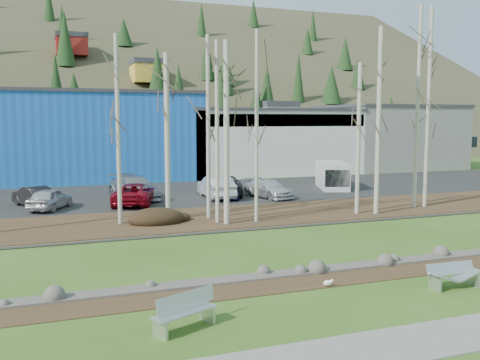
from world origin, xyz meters
name	(u,v)px	position (x,y,z in m)	size (l,w,h in m)	color
ground	(381,295)	(0.00, 0.00, 0.00)	(200.00, 200.00, 0.00)	#2D5316
footpath	(459,334)	(0.00, -3.50, 0.02)	(80.00, 2.00, 0.04)	slate
dirt_strip	(347,277)	(0.00, 2.10, 0.01)	(80.00, 1.80, 0.03)	#382616
near_bank_rocks	(333,270)	(0.00, 3.10, 0.00)	(80.00, 0.80, 0.50)	#47423D
river	(287,246)	(0.00, 7.20, 0.00)	(80.00, 8.00, 0.90)	#142131
far_bank_rocks	(253,229)	(0.00, 11.30, 0.00)	(80.00, 0.80, 0.46)	#47423D
far_bank	(233,217)	(0.00, 14.50, 0.07)	(80.00, 7.00, 0.15)	#382616
parking_lot	(187,193)	(0.00, 25.00, 0.07)	(80.00, 14.00, 0.14)	black
building_blue	(89,135)	(-6.00, 39.00, 4.16)	(20.40, 12.24, 8.30)	#1653B3
building_white	(262,141)	(12.00, 38.98, 3.41)	(18.36, 12.24, 6.80)	silver
building_grey	(387,137)	(28.00, 39.00, 3.66)	(14.28, 12.24, 7.30)	slate
hillside	(101,52)	(0.00, 84.00, 17.50)	(160.00, 72.00, 35.00)	#353321
bench_intact	(185,311)	(-6.73, -0.53, 0.49)	(2.01, 1.30, 0.97)	silver
bench_damaged	(453,275)	(2.73, -0.20, 0.42)	(1.89, 0.69, 0.83)	silver
seagull	(328,283)	(-1.25, 1.29, 0.16)	(0.39, 0.20, 0.29)	gold
dirt_mound	(156,217)	(-4.63, 13.92, 0.45)	(3.02, 2.13, 0.59)	black
birch_1	(118,130)	(-6.45, 14.39, 5.13)	(0.23, 0.23, 9.96)	beige
birch_2	(167,137)	(-3.77, 14.66, 4.71)	(0.29, 0.29, 9.13)	beige
birch_3	(217,133)	(-1.45, 12.95, 5.00)	(0.22, 0.22, 9.69)	beige
birch_4	(226,133)	(-1.11, 12.38, 4.96)	(0.30, 0.30, 9.62)	beige
birch_5	(208,128)	(-1.53, 14.29, 5.22)	(0.23, 0.23, 10.14)	beige
birch_6	(257,127)	(0.60, 12.38, 5.28)	(0.20, 0.20, 10.27)	beige
birch_7	(379,121)	(8.21, 12.26, 5.57)	(0.28, 0.28, 10.84)	beige
birch_8	(358,139)	(7.17, 12.71, 4.56)	(0.24, 0.24, 8.81)	beige
birch_9	(418,108)	(11.85, 13.41, 6.42)	(0.25, 0.25, 12.53)	beige
birch_10	(428,108)	(12.66, 13.41, 6.42)	(0.25, 0.25, 12.53)	beige
car_0	(50,199)	(-9.92, 20.50, 0.81)	(1.59, 3.94, 1.34)	#BBBABC
car_1	(34,196)	(-10.87, 22.07, 0.80)	(1.39, 4.00, 1.32)	black
car_2	(136,194)	(-4.62, 20.56, 0.85)	(2.36, 5.12, 1.42)	maroon
car_3	(134,188)	(-4.32, 23.07, 0.94)	(2.25, 5.54, 1.61)	gray
car_4	(226,188)	(1.91, 21.28, 0.83)	(1.62, 4.02, 1.37)	#1D1653
car_5	(216,187)	(1.23, 21.55, 0.92)	(1.66, 4.75, 1.57)	silver
car_6	(226,185)	(2.33, 22.73, 0.86)	(2.40, 5.20, 1.45)	#262628
car_7	(268,188)	(4.79, 20.50, 0.78)	(1.80, 4.43, 1.29)	silver
van_white	(333,175)	(11.61, 23.23, 1.20)	(3.57, 5.26, 2.12)	white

